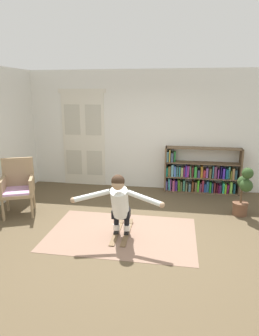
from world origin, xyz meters
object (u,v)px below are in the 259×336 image
(bookshelf, at_px, (199,175))
(wicker_chair, at_px, (18,185))
(potted_plant, at_px, (243,192))
(person_skier, at_px, (120,201))
(skis_pair, at_px, (122,232))

(bookshelf, bearing_deg, wicker_chair, -152.08)
(wicker_chair, relative_size, potted_plant, 1.10)
(bookshelf, distance_m, person_skier, 3.02)
(wicker_chair, bearing_deg, bookshelf, 27.92)
(potted_plant, distance_m, skis_pair, 2.51)
(bookshelf, height_order, skis_pair, bookshelf)
(skis_pair, bearing_deg, potted_plant, 27.35)
(wicker_chair, xyz_separation_m, potted_plant, (4.39, 0.61, -0.09))
(potted_plant, bearing_deg, skis_pair, -152.65)
(potted_plant, bearing_deg, wicker_chair, -172.14)
(person_skier, bearing_deg, skis_pair, 91.46)
(wicker_chair, distance_m, person_skier, 2.32)
(person_skier, bearing_deg, potted_plant, 31.41)
(person_skier, bearing_deg, bookshelf, 61.75)
(wicker_chair, height_order, person_skier, person_skier)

